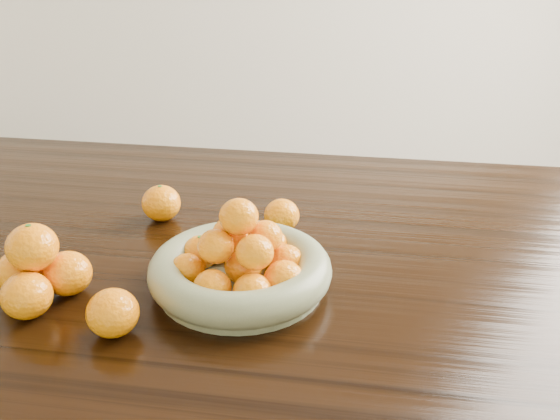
# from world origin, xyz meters

# --- Properties ---
(dining_table) EXTENTS (2.00, 1.00, 0.75)m
(dining_table) POSITION_xyz_m (0.00, 0.00, 0.66)
(dining_table) COLOR black
(dining_table) RESTS_ON ground
(fruit_bowl) EXTENTS (0.28, 0.28, 0.15)m
(fruit_bowl) POSITION_xyz_m (-0.08, -0.15, 0.79)
(fruit_bowl) COLOR gray
(fruit_bowl) RESTS_ON dining_table
(orange_pyramid) EXTENTS (0.15, 0.14, 0.12)m
(orange_pyramid) POSITION_xyz_m (-0.37, -0.23, 0.80)
(orange_pyramid) COLOR orange
(orange_pyramid) RESTS_ON dining_table
(loose_orange_0) EXTENTS (0.07, 0.07, 0.07)m
(loose_orange_0) POSITION_xyz_m (-0.28, 0.07, 0.78)
(loose_orange_0) COLOR orange
(loose_orange_0) RESTS_ON dining_table
(loose_orange_1) EXTENTS (0.07, 0.07, 0.07)m
(loose_orange_1) POSITION_xyz_m (-0.23, -0.29, 0.78)
(loose_orange_1) COLOR orange
(loose_orange_1) RESTS_ON dining_table
(loose_orange_2) EXTENTS (0.07, 0.07, 0.06)m
(loose_orange_2) POSITION_xyz_m (-0.05, 0.06, 0.78)
(loose_orange_2) COLOR orange
(loose_orange_2) RESTS_ON dining_table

